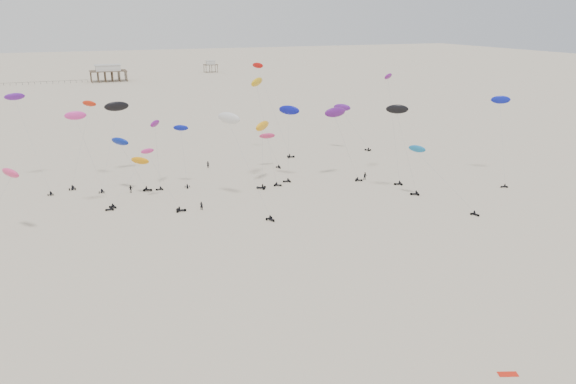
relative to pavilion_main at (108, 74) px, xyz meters
name	(u,v)px	position (x,y,z in m)	size (l,w,h in m)	color
ground_plane	(174,124)	(10.00, -150.00, -4.22)	(900.00, 900.00, 0.00)	beige
pavilion_main	(108,74)	(0.00, 0.00, 0.00)	(21.00, 13.00, 9.80)	brown
pavilion_small	(211,67)	(70.00, 30.00, -0.74)	(9.00, 7.00, 8.00)	brown
pier_fence	(13,84)	(-52.00, 0.00, -3.45)	(80.20, 0.20, 1.50)	black
rig_0	(431,165)	(44.03, -259.01, 3.95)	(7.02, 18.01, 18.23)	black
rig_1	(83,135)	(-23.62, -217.28, 7.52)	(8.82, 9.73, 19.82)	black
rig_2	(392,112)	(45.40, -240.20, 12.24)	(4.39, 11.86, 25.54)	black
rig_3	(183,144)	(-2.67, -228.49, 5.94)	(3.78, 4.29, 14.71)	black
rig_4	(125,151)	(-15.36, -227.70, 5.28)	(8.56, 5.22, 12.91)	black
rig_5	(5,186)	(-38.41, -247.36, 5.40)	(9.82, 8.24, 13.51)	black
rig_6	(338,119)	(33.17, -235.99, 10.46)	(8.66, 6.57, 17.74)	black
rig_7	(271,102)	(26.99, -206.94, 10.91)	(8.94, 11.97, 26.31)	black
rig_8	(346,113)	(49.46, -209.21, 6.63)	(10.08, 8.41, 14.48)	black
rig_9	(501,111)	(71.49, -247.89, 11.91)	(9.31, 13.38, 21.18)	black
rig_10	(82,135)	(-24.23, -237.65, 11.60)	(7.57, 3.83, 20.64)	black
rig_11	(166,184)	(-9.14, -241.44, 0.81)	(7.13, 11.70, 14.51)	black
rig_12	(156,138)	(-8.37, -227.16, 7.54)	(3.60, 5.42, 15.96)	black
rig_13	(289,120)	(22.04, -232.57, 10.60)	(5.01, 5.35, 18.35)	black
rig_14	(260,96)	(14.93, -232.21, 16.57)	(6.82, 8.59, 25.15)	black
rig_15	(115,113)	(-15.54, -212.69, 11.42)	(10.02, 17.21, 22.18)	black
rig_16	(21,113)	(-36.42, -211.83, 12.57)	(8.61, 17.07, 24.47)	black
rig_17	(401,127)	(40.59, -251.83, 11.01)	(7.71, 6.14, 20.25)	black
rig_18	(269,142)	(21.63, -220.03, 2.73)	(5.35, 4.03, 9.49)	black
rig_19	(234,130)	(5.05, -244.45, 11.52)	(6.98, 19.13, 22.38)	black
rig_20	(136,168)	(-14.07, -233.02, 2.52)	(10.21, 9.33, 11.36)	black
rig_21	(262,136)	(14.98, -233.53, 7.39)	(6.05, 8.28, 15.25)	black
spectator_0	(202,210)	(-2.95, -246.26, -4.22)	(0.77, 0.53, 2.11)	black
spectator_1	(365,180)	(39.36, -239.51, -4.22)	(1.08, 0.63, 2.21)	black
spectator_2	(131,193)	(-15.10, -228.74, -4.22)	(1.21, 0.65, 2.05)	black
spectator_3	(208,168)	(6.48, -214.25, -4.22)	(0.77, 0.53, 2.12)	black
grounded_kite_a	(508,374)	(15.96, -313.67, -4.22)	(2.20, 0.90, 0.08)	red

